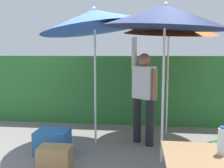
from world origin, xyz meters
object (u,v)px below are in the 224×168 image
at_px(umbrella_rainbow, 170,26).
at_px(crate_cardboard, 55,159).
at_px(umbrella_orange, 165,17).
at_px(person_vendor, 144,92).
at_px(cooler_box, 53,142).
at_px(umbrella_yellow, 94,19).
at_px(bottle_water, 222,141).
at_px(folding_table, 212,166).

relative_size(umbrella_rainbow, crate_cardboard, 5.39).
distance_m(umbrella_orange, crate_cardboard, 2.47).
bearing_deg(person_vendor, umbrella_rainbow, 50.34).
relative_size(person_vendor, cooler_box, 3.64).
distance_m(umbrella_orange, cooler_box, 2.58).
bearing_deg(umbrella_yellow, umbrella_orange, -30.02).
bearing_deg(umbrella_rainbow, bottle_water, -86.89).
distance_m(umbrella_yellow, cooler_box, 2.13).
xyz_separation_m(umbrella_orange, crate_cardboard, (-1.47, -0.46, -1.93)).
bearing_deg(umbrella_rainbow, umbrella_orange, -98.89).
xyz_separation_m(umbrella_yellow, cooler_box, (-0.60, -0.52, -1.98)).
height_order(umbrella_rainbow, folding_table, umbrella_rainbow).
bearing_deg(umbrella_yellow, folding_table, -57.41).
bearing_deg(crate_cardboard, umbrella_rainbow, 46.30).
relative_size(umbrella_rainbow, cooler_box, 4.66).
bearing_deg(folding_table, cooler_box, 140.09).
xyz_separation_m(crate_cardboard, folding_table, (1.75, -1.08, 0.50)).
height_order(crate_cardboard, bottle_water, bottle_water).
bearing_deg(bottle_water, cooler_box, 141.61).
height_order(cooler_box, crate_cardboard, cooler_box).
relative_size(cooler_box, bottle_water, 2.15).
distance_m(umbrella_rainbow, cooler_box, 2.97).
bearing_deg(umbrella_orange, umbrella_rainbow, 81.11).
bearing_deg(folding_table, crate_cardboard, 148.29).
height_order(umbrella_rainbow, crate_cardboard, umbrella_rainbow).
relative_size(umbrella_orange, bottle_water, 9.79).
height_order(umbrella_rainbow, bottle_water, umbrella_rainbow).
xyz_separation_m(umbrella_yellow, person_vendor, (0.85, 0.07, -1.23)).
height_order(umbrella_rainbow, umbrella_orange, umbrella_rainbow).
distance_m(umbrella_rainbow, umbrella_orange, 1.31).
relative_size(umbrella_yellow, person_vendor, 1.31).
relative_size(umbrella_orange, crate_cardboard, 5.27).
height_order(cooler_box, folding_table, folding_table).
xyz_separation_m(person_vendor, cooler_box, (-1.45, -0.59, -0.75)).
relative_size(umbrella_yellow, cooler_box, 4.77).
xyz_separation_m(umbrella_orange, cooler_box, (-1.72, 0.13, -1.91)).
height_order(umbrella_rainbow, person_vendor, umbrella_rainbow).
height_order(cooler_box, bottle_water, bottle_water).
distance_m(umbrella_yellow, bottle_water, 2.92).
height_order(umbrella_yellow, folding_table, umbrella_yellow).
bearing_deg(cooler_box, folding_table, -39.91).
bearing_deg(person_vendor, folding_table, -76.30).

